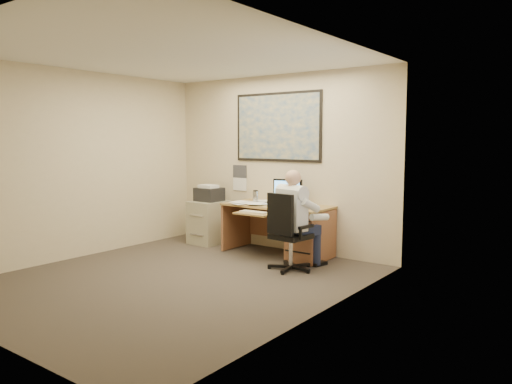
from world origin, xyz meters
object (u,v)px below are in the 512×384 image
Objects in this scene: desk at (297,227)px; person at (292,220)px; office_chair at (289,248)px; filing_cabinet at (209,218)px.

person is (0.31, -0.60, 0.21)m from desk.
filing_cabinet is at bearing 167.89° from office_chair.
desk is 1.65× the size of filing_cabinet.
desk is 0.71m from person.
office_chair is 0.78× the size of person.
person is at bearing -63.05° from desk.
filing_cabinet is 2.13m from office_chair.
filing_cabinet is (-1.70, 0.00, -0.03)m from desk.
desk is 1.56× the size of office_chair.
person is (-0.01, 0.08, 0.36)m from office_chair.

